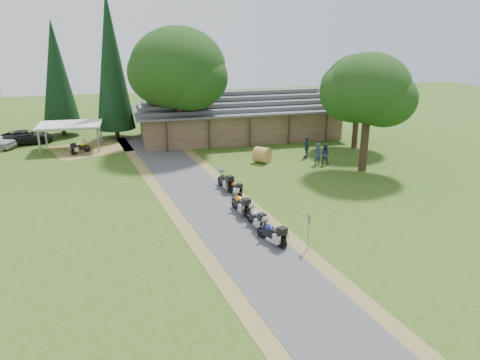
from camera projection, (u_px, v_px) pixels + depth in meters
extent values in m
plane|color=#325116|center=(240.00, 239.00, 26.33)|extent=(120.00, 120.00, 0.00)
plane|color=#444446|center=(217.00, 213.00, 29.88)|extent=(51.95, 51.95, 0.00)
imported|color=black|center=(26.00, 133.00, 46.54)|extent=(3.48, 5.83, 2.09)
imported|color=#2B3A55|center=(317.00, 152.00, 39.62)|extent=(0.75, 0.64, 2.22)
imported|color=#2B3A55|center=(325.00, 152.00, 39.76)|extent=(0.75, 0.73, 2.14)
imported|color=#2B3A55|center=(307.00, 145.00, 41.70)|extent=(0.72, 0.78, 2.25)
cylinder|color=#A2773B|center=(262.00, 155.00, 40.40)|extent=(1.83, 1.83, 1.35)
cone|color=black|center=(112.00, 67.00, 46.86)|extent=(3.88, 3.88, 14.61)
cone|color=black|center=(57.00, 79.00, 48.42)|extent=(3.89, 3.89, 11.96)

